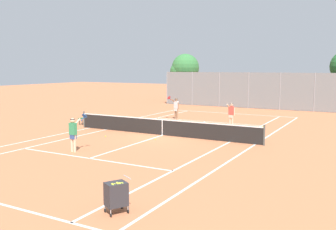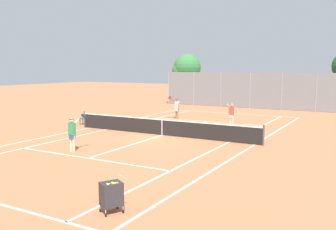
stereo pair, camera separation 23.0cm
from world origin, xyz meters
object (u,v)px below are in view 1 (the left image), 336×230
Objects in this scene: player_far_right at (231,113)px; loose_tennis_ball_3 at (164,130)px; player_far_left at (176,107)px; loose_tennis_ball_1 at (263,127)px; player_near_side at (73,132)px; tennis_net at (162,127)px; loose_tennis_ball_2 at (106,136)px; loose_tennis_ball_0 at (155,139)px; courtside_bench at (87,118)px; ball_cart at (116,194)px; tree_behind_left at (184,68)px.

player_far_right is 24.24× the size of loose_tennis_ball_3.
player_far_left is 26.88× the size of loose_tennis_ball_1.
player_far_right is (3.97, 10.68, -0.02)m from player_near_side.
tennis_net reaches higher than loose_tennis_ball_2.
loose_tennis_ball_3 is at bearing -70.59° from player_far_left.
player_far_right reaches higher than loose_tennis_ball_3.
courtside_bench reaches higher than loose_tennis_ball_0.
loose_tennis_ball_3 is 6.22m from courtside_bench.
courtside_bench is at bearing -131.10° from player_far_left.
loose_tennis_ball_1 is (3.96, 7.32, 0.00)m from loose_tennis_ball_0.
tennis_net is at bearing -68.91° from player_far_left.
player_far_right reaches higher than loose_tennis_ball_0.
player_far_right is at bearing 71.81° from loose_tennis_ball_0.
loose_tennis_ball_0 is at bearing -118.43° from loose_tennis_ball_1.
courtside_bench is at bearing 127.20° from player_near_side.
tennis_net reaches higher than loose_tennis_ball_1.
ball_cart is 0.64× the size of courtside_bench.
player_near_side is at bearing -73.82° from loose_tennis_ball_2.
tree_behind_left is (-6.19, 13.73, 2.89)m from player_far_left.
player_near_side is 1.11× the size of player_far_right.
player_far_left is 6.93m from loose_tennis_ball_1.
tennis_net is 1.70m from loose_tennis_ball_3.
loose_tennis_ball_0 is (0.38, -1.43, -0.48)m from tennis_net.
player_far_left is 26.88× the size of loose_tennis_ball_0.
loose_tennis_ball_2 is 23.37m from tree_behind_left.
player_far_left reaches higher than player_far_right.
tree_behind_left is at bearing 113.42° from ball_cart.
ball_cart is at bearing -66.29° from tennis_net.
player_near_side is 1.00× the size of player_far_left.
loose_tennis_ball_3 is (1.85, 3.48, 0.00)m from loose_tennis_ball_2.
player_far_left is at bearing 175.02° from loose_tennis_ball_1.
loose_tennis_ball_2 is at bearing -168.65° from loose_tennis_ball_0.
loose_tennis_ball_0 is 3.09m from loose_tennis_ball_3.
loose_tennis_ball_0 is at bearing -67.25° from tree_behind_left.
loose_tennis_ball_1 is at bearing 48.80° from loose_tennis_ball_2.
player_far_left reaches higher than loose_tennis_ball_1.
courtside_bench is 0.27× the size of tree_behind_left.
loose_tennis_ball_3 is 0.04× the size of courtside_bench.
loose_tennis_ball_1 is 6.74m from loose_tennis_ball_3.
loose_tennis_ball_3 is at bearing 111.12° from loose_tennis_ball_0.
tree_behind_left reaches higher than loose_tennis_ball_1.
player_far_right is at bearing 98.24° from ball_cart.
ball_cart is 0.54× the size of player_near_side.
courtside_bench is (-9.40, -3.51, -0.50)m from player_far_right.
tree_behind_left reaches higher than loose_tennis_ball_3.
loose_tennis_ball_1 is at bearing 61.57° from loose_tennis_ball_0.
loose_tennis_ball_0 is 1.00× the size of loose_tennis_ball_1.
player_far_left is at bearing 110.04° from loose_tennis_ball_0.
loose_tennis_ball_3 is at bearing 83.92° from player_near_side.
player_near_side is 0.32× the size of tree_behind_left.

